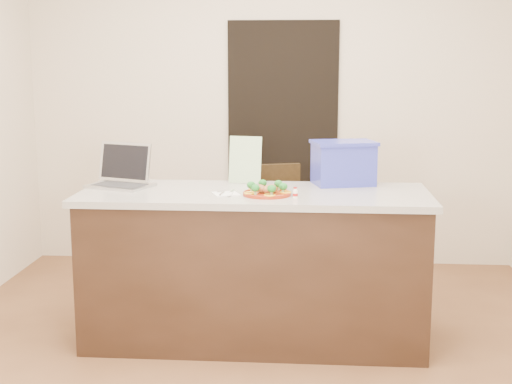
# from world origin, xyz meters

# --- Properties ---
(ground) EXTENTS (4.00, 4.00, 0.00)m
(ground) POSITION_xyz_m (0.00, 0.00, 0.00)
(ground) COLOR brown
(ground) RESTS_ON ground
(room_shell) EXTENTS (4.00, 4.00, 4.00)m
(room_shell) POSITION_xyz_m (0.00, 0.00, 1.62)
(room_shell) COLOR white
(room_shell) RESTS_ON ground
(doorway) EXTENTS (0.90, 0.02, 2.00)m
(doorway) POSITION_xyz_m (0.10, 1.98, 1.00)
(doorway) COLOR black
(doorway) RESTS_ON ground
(island) EXTENTS (2.06, 0.76, 0.92)m
(island) POSITION_xyz_m (0.00, 0.25, 0.46)
(island) COLOR black
(island) RESTS_ON ground
(plate) EXTENTS (0.28, 0.28, 0.02)m
(plate) POSITION_xyz_m (0.08, 0.14, 0.93)
(plate) COLOR maroon
(plate) RESTS_ON island
(meatballs) EXTENTS (0.11, 0.11, 0.04)m
(meatballs) POSITION_xyz_m (0.08, 0.14, 0.96)
(meatballs) COLOR brown
(meatballs) RESTS_ON plate
(broccoli) EXTENTS (0.24, 0.23, 0.04)m
(broccoli) POSITION_xyz_m (0.08, 0.14, 0.97)
(broccoli) COLOR #16521C
(broccoli) RESTS_ON plate
(pepper_rings) EXTENTS (0.27, 0.27, 0.01)m
(pepper_rings) POSITION_xyz_m (0.08, 0.14, 0.94)
(pepper_rings) COLOR gold
(pepper_rings) RESTS_ON plate
(napkin) EXTENTS (0.18, 0.18, 0.01)m
(napkin) POSITION_xyz_m (-0.16, 0.15, 0.92)
(napkin) COLOR silver
(napkin) RESTS_ON island
(fork) EXTENTS (0.03, 0.14, 0.00)m
(fork) POSITION_xyz_m (-0.18, 0.16, 0.93)
(fork) COLOR #B8B7BC
(fork) RESTS_ON napkin
(knife) EXTENTS (0.03, 0.19, 0.01)m
(knife) POSITION_xyz_m (-0.13, 0.13, 0.93)
(knife) COLOR white
(knife) RESTS_ON napkin
(yogurt_bottle) EXTENTS (0.03, 0.03, 0.06)m
(yogurt_bottle) POSITION_xyz_m (0.25, 0.07, 0.95)
(yogurt_bottle) COLOR white
(yogurt_bottle) RESTS_ON island
(laptop) EXTENTS (0.43, 0.40, 0.26)m
(laptop) POSITION_xyz_m (-0.83, 0.40, 0.99)
(laptop) COLOR #A9AAAE
(laptop) RESTS_ON island
(leaflet) EXTENTS (0.21, 0.08, 0.29)m
(leaflet) POSITION_xyz_m (-0.08, 0.54, 1.07)
(leaflet) COLOR silver
(leaflet) RESTS_ON island
(blue_box) EXTENTS (0.43, 0.36, 0.27)m
(blue_box) POSITION_xyz_m (0.53, 0.54, 1.06)
(blue_box) COLOR #2D34A2
(blue_box) RESTS_ON island
(chair) EXTENTS (0.53, 0.54, 0.97)m
(chair) POSITION_xyz_m (0.05, 0.92, 0.55)
(chair) COLOR #2F1F0E
(chair) RESTS_ON ground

